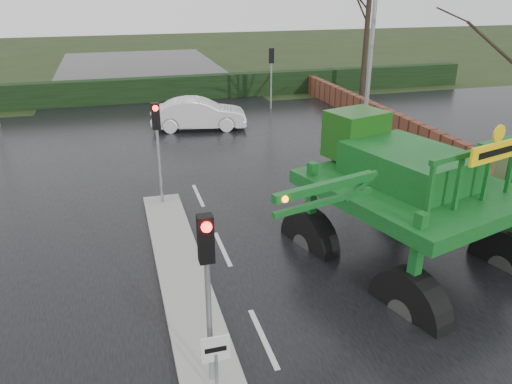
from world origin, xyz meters
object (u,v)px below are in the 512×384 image
object	(u,v)px
traffic_signal_near	(207,266)
crop_sprayer	(413,210)
traffic_signal_far	(271,65)
white_sedan	(200,129)
keep_left_sign	(216,358)
street_light_right	(368,8)
traffic_signal_mid	(157,132)

from	to	relation	value
traffic_signal_near	crop_sprayer	xyz separation A→B (m)	(4.73, 1.24, -0.12)
traffic_signal_far	white_sedan	world-z (taller)	traffic_signal_far
keep_left_sign	street_light_right	distance (m)	17.23
traffic_signal_near	traffic_signal_far	xyz separation A→B (m)	(7.80, 21.02, 0.00)
traffic_signal_near	traffic_signal_mid	world-z (taller)	same
traffic_signal_mid	traffic_signal_near	bearing A→B (deg)	-90.00
street_light_right	white_sedan	world-z (taller)	street_light_right
traffic_signal_far	street_light_right	bearing A→B (deg)	101.95
traffic_signal_mid	crop_sprayer	world-z (taller)	crop_sprayer
traffic_signal_mid	crop_sprayer	size ratio (longest dim) A/B	0.39
white_sedan	street_light_right	bearing A→B (deg)	-114.97
traffic_signal_near	keep_left_sign	bearing A→B (deg)	-90.00
traffic_signal_near	traffic_signal_far	bearing A→B (deg)	69.64
keep_left_sign	traffic_signal_far	distance (m)	22.93
traffic_signal_far	white_sedan	distance (m)	6.49
crop_sprayer	white_sedan	xyz separation A→B (m)	(-1.85, 16.43, -2.48)
keep_left_sign	traffic_signal_mid	distance (m)	9.12
traffic_signal_near	white_sedan	distance (m)	18.09
keep_left_sign	traffic_signal_near	size ratio (longest dim) A/B	0.38
traffic_signal_far	white_sedan	xyz separation A→B (m)	(-4.92, -3.35, -2.59)
crop_sprayer	traffic_signal_far	bearing A→B (deg)	65.31
traffic_signal_near	street_light_right	bearing A→B (deg)	53.87
traffic_signal_mid	traffic_signal_far	world-z (taller)	same
keep_left_sign	crop_sprayer	distance (m)	5.24
street_light_right	white_sedan	bearing A→B (deg)	144.83
traffic_signal_near	crop_sprayer	world-z (taller)	crop_sprayer
street_light_right	traffic_signal_far	bearing A→B (deg)	101.95
traffic_signal_mid	traffic_signal_far	distance (m)	14.75
crop_sprayer	white_sedan	bearing A→B (deg)	80.56
street_light_right	crop_sprayer	bearing A→B (deg)	-112.03
street_light_right	traffic_signal_mid	bearing A→B (deg)	-154.60
traffic_signal_far	white_sedan	bearing A→B (deg)	34.24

